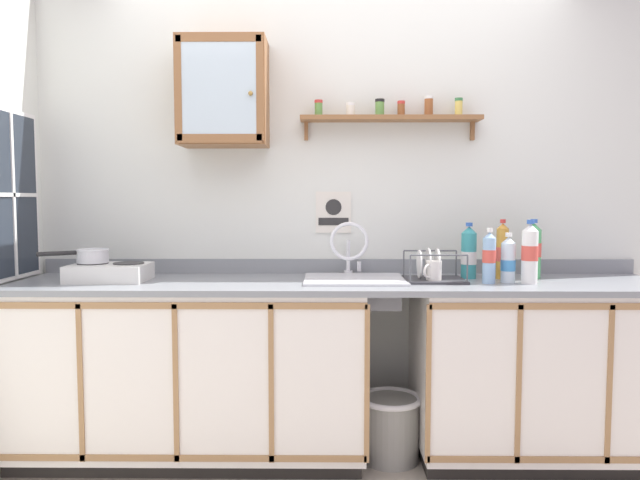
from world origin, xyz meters
name	(u,v)px	position (x,y,z in m)	size (l,w,h in m)	color
back_wall	(338,202)	(0.00, 0.76, 1.32)	(3.94, 0.07, 2.62)	silver
lower_cabinet_run	(192,371)	(-0.77, 0.42, 0.45)	(1.80, 0.64, 0.89)	black
lower_cabinet_run_right	(538,372)	(1.03, 0.42, 0.45)	(1.27, 0.64, 0.89)	black
countertop	(340,284)	(0.00, 0.42, 0.91)	(3.30, 0.66, 0.03)	gray
backsplash	(338,266)	(0.00, 0.73, 0.96)	(3.30, 0.02, 0.08)	gray
sink	(354,283)	(0.07, 0.46, 0.90)	(0.52, 0.48, 0.42)	silver
hot_plate_stove	(110,272)	(-1.18, 0.41, 0.96)	(0.38, 0.27, 0.09)	silver
saucepan	(91,255)	(-1.27, 0.42, 1.05)	(0.31, 0.23, 0.07)	silver
bottle_opaque_white_0	(530,253)	(0.94, 0.34, 1.07)	(0.08, 0.08, 0.32)	white
bottle_juice_amber_1	(502,252)	(0.85, 0.50, 1.06)	(0.06, 0.06, 0.31)	gold
bottle_water_blue_2	(489,257)	(0.74, 0.34, 1.05)	(0.07, 0.07, 0.27)	#8CB7E0
bottle_soda_green_3	(533,250)	(1.02, 0.52, 1.07)	(0.08, 0.08, 0.31)	#4CB266
bottle_detergent_teal_4	(469,253)	(0.68, 0.52, 1.05)	(0.08, 0.08, 0.29)	teal
bottle_water_clear_5	(508,261)	(0.84, 0.37, 1.03)	(0.07, 0.07, 0.25)	silver
dish_rack	(432,273)	(0.47, 0.42, 0.96)	(0.30, 0.27, 0.17)	#333338
mug	(433,271)	(0.47, 0.37, 0.98)	(0.10, 0.10, 0.11)	white
wall_cabinet	(223,93)	(-0.61, 0.60, 1.90)	(0.46, 0.29, 0.56)	brown
spice_shelf	(391,116)	(0.28, 0.67, 1.79)	(0.98, 0.14, 0.23)	brown
warning_sign	(333,212)	(-0.03, 0.73, 1.26)	(0.20, 0.01, 0.23)	silver
trash_bin	(390,426)	(0.26, 0.37, 0.18)	(0.32, 0.32, 0.34)	gray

